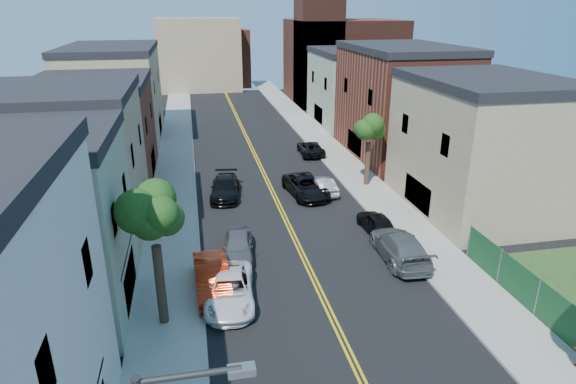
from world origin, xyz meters
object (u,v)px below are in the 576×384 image
black_suv_lane (306,186)px  grey_car_left (238,246)px  dark_car_right_far (311,148)px  black_car_left (225,188)px  grey_car_right (400,246)px  black_car_right (377,222)px  red_sedan (212,278)px  white_pickup (230,290)px  silver_car_right (322,185)px

black_suv_lane → grey_car_left: bearing=-131.5°
dark_car_right_far → grey_car_left: bearing=67.2°
black_car_left → grey_car_right: grey_car_right is taller
black_car_right → black_suv_lane: black_suv_lane is taller
grey_car_left → grey_car_right: bearing=-5.6°
dark_car_right_far → red_sedan: bearing=67.0°
grey_car_right → black_suv_lane: size_ratio=1.03×
black_car_left → grey_car_right: size_ratio=0.91×
black_car_right → grey_car_left: bearing=8.8°
white_pickup → dark_car_right_far: 26.47m
grey_car_left → silver_car_right: 12.00m
silver_car_right → black_suv_lane: 1.36m
red_sedan → grey_car_right: bearing=4.7°
white_pickup → grey_car_right: grey_car_right is taller
silver_car_right → dark_car_right_far: 10.73m
grey_car_left → white_pickup: bearing=-94.5°
grey_car_right → black_car_right: grey_car_right is taller
white_pickup → silver_car_right: white_pickup is taller
grey_car_left → silver_car_right: (7.60, 9.28, -0.07)m
red_sedan → black_car_left: size_ratio=0.95×
dark_car_right_far → white_pickup: bearing=69.7°
white_pickup → dark_car_right_far: white_pickup is taller
white_pickup → black_car_right: (10.20, 6.25, -0.04)m
black_car_right → dark_car_right_far: black_car_right is taller
grey_car_left → black_suv_lane: 11.02m
black_car_left → black_suv_lane: 6.33m
black_car_left → grey_car_right: 15.21m
red_sedan → silver_car_right: 15.74m
silver_car_right → red_sedan: bearing=48.4°
dark_car_right_far → grey_car_right: bearing=92.3°
white_pickup → black_car_right: size_ratio=1.29×
red_sedan → grey_car_right: grey_car_right is taller
grey_car_left → black_car_right: size_ratio=1.08×
grey_car_left → black_car_right: grey_car_left is taller
red_sedan → white_pickup: bearing=-57.3°
black_car_right → grey_car_right: bearing=88.4°
grey_car_left → dark_car_right_far: grey_car_left is taller
dark_car_right_far → black_car_left: bearing=49.0°
red_sedan → black_suv_lane: bearing=55.0°
silver_car_right → dark_car_right_far: silver_car_right is taller
red_sedan → dark_car_right_far: bearing=62.3°
grey_car_right → dark_car_right_far: bearing=-87.8°
grey_car_left → dark_car_right_far: size_ratio=0.91×
grey_car_left → grey_car_right: grey_car_right is taller
white_pickup → black_suv_lane: black_suv_lane is taller
red_sedan → black_car_left: bearing=80.3°
black_suv_lane → black_car_left: bearing=164.6°
grey_car_left → black_suv_lane: black_suv_lane is taller
grey_car_left → black_suv_lane: size_ratio=0.79×
red_sedan → grey_car_left: size_ratio=1.14×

